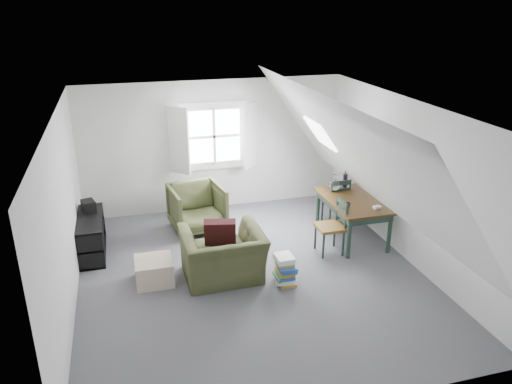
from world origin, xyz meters
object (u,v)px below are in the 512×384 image
object	(u,v)px
armchair_near	(223,278)
magazine_stack	(285,270)
dining_chair_near	(332,226)
dining_chair_far	(336,200)
dining_table	(353,205)
ottoman	(154,271)
armchair_far	(198,229)
media_shelf	(91,238)

from	to	relation	value
armchair_near	magazine_stack	bearing A→B (deg)	154.23
dining_chair_near	dining_chair_far	bearing A→B (deg)	151.61
magazine_stack	dining_table	bearing A→B (deg)	34.77
ottoman	dining_chair_near	xyz separation A→B (m)	(2.85, 0.16, 0.29)
dining_table	magazine_stack	xyz separation A→B (m)	(-1.56, -1.09, -0.41)
armchair_far	magazine_stack	world-z (taller)	magazine_stack
armchair_near	media_shelf	xyz separation A→B (m)	(-1.88, 1.31, 0.28)
dining_table	media_shelf	world-z (taller)	dining_table
ottoman	armchair_far	bearing A→B (deg)	60.48
dining_chair_near	magazine_stack	world-z (taller)	dining_chair_near
dining_table	media_shelf	xyz separation A→B (m)	(-4.28, 0.61, -0.34)
armchair_near	armchair_far	world-z (taller)	armchair_far
dining_chair_far	magazine_stack	world-z (taller)	dining_chair_far
dining_table	dining_chair_far	bearing A→B (deg)	96.52
ottoman	dining_chair_far	size ratio (longest dim) A/B	0.59
dining_table	dining_chair_near	world-z (taller)	dining_chair_near
media_shelf	dining_chair_near	bearing A→B (deg)	-13.27
media_shelf	dining_chair_far	bearing A→B (deg)	1.12
armchair_near	armchair_far	bearing A→B (deg)	-88.18
ottoman	media_shelf	xyz separation A→B (m)	(-0.90, 1.14, 0.10)
armchair_near	dining_table	world-z (taller)	dining_table
dining_chair_near	magazine_stack	bearing A→B (deg)	-55.94
ottoman	media_shelf	distance (m)	1.46
ottoman	media_shelf	bearing A→B (deg)	128.09
armchair_far	dining_chair_far	xyz separation A→B (m)	(2.46, -0.47, 0.48)
dining_table	media_shelf	size ratio (longest dim) A/B	1.19
armchair_near	magazine_stack	world-z (taller)	magazine_stack
dining_chair_near	media_shelf	distance (m)	3.88
armchair_far	dining_chair_far	size ratio (longest dim) A/B	1.00
armchair_far	media_shelf	size ratio (longest dim) A/B	0.75
dining_chair_far	magazine_stack	size ratio (longest dim) A/B	2.09
magazine_stack	armchair_near	bearing A→B (deg)	155.22
dining_chair_near	media_shelf	bearing A→B (deg)	-105.27
armchair_far	ottoman	distance (m)	1.84
armchair_far	magazine_stack	distance (m)	2.34
armchair_near	magazine_stack	xyz separation A→B (m)	(0.84, -0.39, 0.22)
armchair_far	dining_table	distance (m)	2.77
ottoman	magazine_stack	xyz separation A→B (m)	(1.82, -0.55, 0.04)
ottoman	dining_table	distance (m)	3.46
dining_chair_far	armchair_near	bearing A→B (deg)	23.82
armchair_near	magazine_stack	distance (m)	0.95
dining_table	magazine_stack	size ratio (longest dim) A/B	3.29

